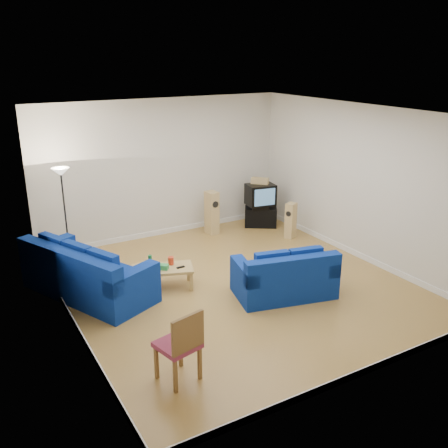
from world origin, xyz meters
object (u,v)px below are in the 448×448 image
tv_stand (261,217)px  television (261,195)px  sofa_three_seat (86,277)px  coffee_table (162,270)px  sofa_loveseat (285,279)px

tv_stand → television: 0.60m
sofa_three_seat → television: television is taller
coffee_table → tv_stand: (3.52, 1.99, -0.11)m
coffee_table → tv_stand: 4.05m
sofa_three_seat → tv_stand: sofa_three_seat is taller
coffee_table → tv_stand: bearing=29.5°
coffee_table → television: bearing=29.2°
sofa_loveseat → television: television is taller
television → coffee_table: bearing=-141.6°
sofa_three_seat → tv_stand: bearing=84.0°
sofa_loveseat → tv_stand: (1.75, 3.38, -0.09)m
sofa_loveseat → television: (1.69, 3.33, 0.51)m
sofa_loveseat → sofa_three_seat: bearing=163.1°
tv_stand → coffee_table: bearing=-117.5°
sofa_three_seat → tv_stand: size_ratio=3.47×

